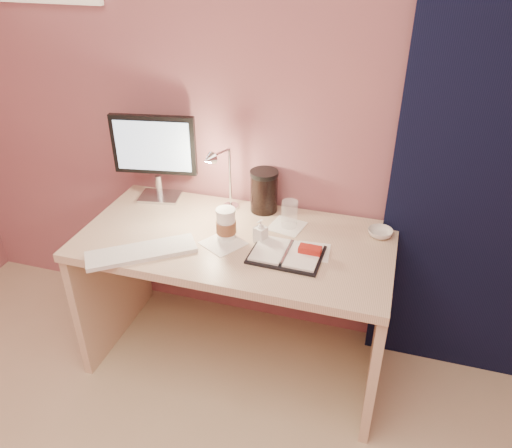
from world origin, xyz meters
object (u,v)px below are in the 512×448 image
(desk_lamp, at_px, (231,177))
(clear_cup, at_px, (289,214))
(lotion_bottle, at_px, (261,231))
(dark_jar, at_px, (264,193))
(monitor, at_px, (155,150))
(coffee_cup, at_px, (226,225))
(planner, at_px, (288,254))
(desk, at_px, (241,270))
(bowl, at_px, (380,233))
(keyboard, at_px, (142,252))

(desk_lamp, bearing_deg, clear_cup, 19.73)
(lotion_bottle, relative_size, dark_jar, 0.59)
(monitor, height_order, lotion_bottle, monitor)
(coffee_cup, relative_size, dark_jar, 0.77)
(planner, xyz_separation_m, dark_jar, (-0.21, 0.35, 0.08))
(desk, relative_size, planner, 4.54)
(bowl, distance_m, dark_jar, 0.58)
(coffee_cup, bearing_deg, keyboard, -143.07)
(bowl, height_order, desk_lamp, desk_lamp)
(keyboard, bearing_deg, clear_cup, 0.38)
(keyboard, relative_size, planner, 1.49)
(clear_cup, relative_size, lotion_bottle, 1.18)
(keyboard, bearing_deg, dark_jar, 16.90)
(planner, relative_size, dark_jar, 1.65)
(desk, bearing_deg, dark_jar, 76.05)
(planner, distance_m, lotion_bottle, 0.17)
(keyboard, bearing_deg, desk_lamp, 22.02)
(planner, height_order, clear_cup, clear_cup)
(planner, height_order, bowl, planner)
(coffee_cup, distance_m, desk_lamp, 0.24)
(bowl, relative_size, lotion_bottle, 1.00)
(planner, relative_size, desk_lamp, 0.93)
(keyboard, xyz_separation_m, dark_jar, (0.39, 0.52, 0.08))
(planner, distance_m, desk_lamp, 0.47)
(lotion_bottle, xyz_separation_m, dark_jar, (-0.07, 0.28, 0.04))
(lotion_bottle, distance_m, desk_lamp, 0.31)
(coffee_cup, relative_size, clear_cup, 1.11)
(planner, relative_size, lotion_bottle, 2.80)
(desk, distance_m, planner, 0.38)
(bowl, distance_m, desk_lamp, 0.72)
(desk, height_order, bowl, bowl)
(planner, height_order, desk_lamp, desk_lamp)
(planner, relative_size, clear_cup, 2.38)
(keyboard, distance_m, coffee_cup, 0.38)
(planner, distance_m, dark_jar, 0.42)
(desk, xyz_separation_m, planner, (0.26, -0.14, 0.24))
(dark_jar, relative_size, desk_lamp, 0.56)
(planner, xyz_separation_m, desk_lamp, (-0.34, 0.25, 0.20))
(keyboard, relative_size, coffee_cup, 3.19)
(monitor, distance_m, desk_lamp, 0.42)
(clear_cup, relative_size, desk_lamp, 0.39)
(lotion_bottle, relative_size, desk_lamp, 0.33)
(clear_cup, bearing_deg, dark_jar, 143.23)
(desk, relative_size, keyboard, 3.04)
(keyboard, distance_m, desk_lamp, 0.53)
(monitor, relative_size, dark_jar, 2.36)
(desk, xyz_separation_m, keyboard, (-0.34, -0.31, 0.24))
(bowl, bearing_deg, desk_lamp, -178.66)
(coffee_cup, height_order, dark_jar, dark_jar)
(desk, distance_m, desk_lamp, 0.45)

